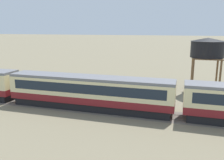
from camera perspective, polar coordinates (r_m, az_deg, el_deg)
The scene contains 3 objects.
passenger_train at distance 27.95m, azimuth -5.09°, elevation -2.66°, with size 102.27×3.06×3.94m.
railway_track at distance 27.67m, azimuth 0.84°, elevation -7.50°, with size 144.88×3.60×0.04m.
water_tower at distance 37.23m, azimuth 21.96°, elevation 7.03°, with size 4.89×4.89×8.07m.
Camera 1 is at (-10.76, -23.73, 9.42)m, focal length 38.00 mm.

